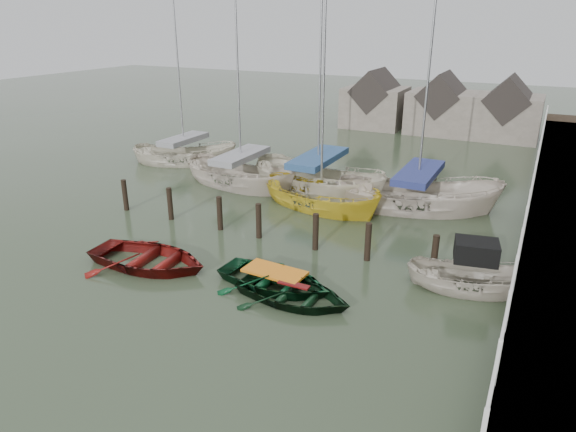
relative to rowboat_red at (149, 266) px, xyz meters
The scene contains 13 objects.
ground 3.45m from the rowboat_red, 14.55° to the left, with size 120.00×120.00×0.00m, color #2C3824.
pier 16.82m from the rowboat_red, 40.29° to the left, with size 3.04×32.00×2.70m.
mooring_pilings 4.49m from the rowboat_red, 60.04° to the left, with size 13.72×0.22×1.80m.
far_sheds 27.25m from the rowboat_red, 81.16° to the left, with size 14.00×4.08×4.39m.
rowboat_red is the anchor object (origin of this frame).
rowboat_green 4.60m from the rowboat_red, ahead, with size 2.73×3.82×0.79m, color #083118.
rowboat_dkgreen 5.46m from the rowboat_red, ahead, with size 2.60×3.64×0.75m, color black.
motorboat 10.66m from the rowboat_red, 17.90° to the left, with size 4.19×2.22×2.38m.
sailboat_a 9.42m from the rowboat_red, 101.94° to the left, with size 7.13×3.60×11.47m.
sailboat_b 10.14m from the rowboat_red, 78.83° to the left, with size 8.11×4.70×12.57m.
sailboat_c 8.60m from the rowboat_red, 70.08° to the left, with size 6.54×3.71×9.90m.
sailboat_d 11.99m from the rowboat_red, 55.36° to the left, with size 7.75×4.43×12.50m.
sailboat_e 13.47m from the rowboat_red, 122.23° to the left, with size 6.58×4.45×10.12m.
Camera 1 is at (8.09, -12.86, 8.03)m, focal length 32.00 mm.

